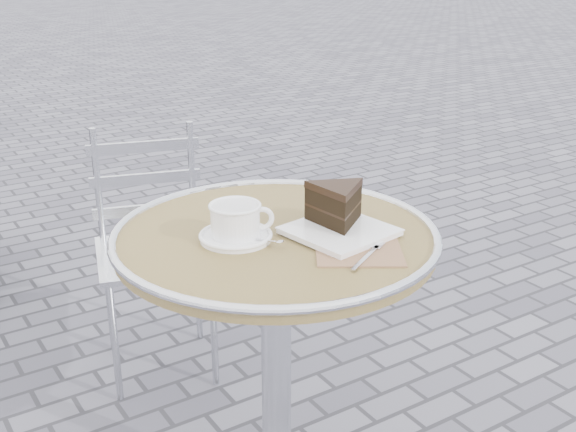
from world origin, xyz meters
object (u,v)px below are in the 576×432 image
cafe_table (276,300)px  cappuccino_set (236,224)px  cake_plate_set (338,210)px  bistro_chair (150,221)px

cafe_table → cappuccino_set: 0.22m
cafe_table → cake_plate_set: cake_plate_set is taller
cafe_table → cappuccino_set: size_ratio=4.31×
cafe_table → bistro_chair: (0.02, 0.80, -0.08)m
cafe_table → bistro_chair: size_ratio=0.94×
cafe_table → bistro_chair: bistro_chair is taller
cake_plate_set → bistro_chair: cake_plate_set is taller
cappuccino_set → bistro_chair: (0.11, 0.79, -0.28)m
cafe_table → cake_plate_set: (0.12, -0.07, 0.21)m
cappuccino_set → bistro_chair: 0.84m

